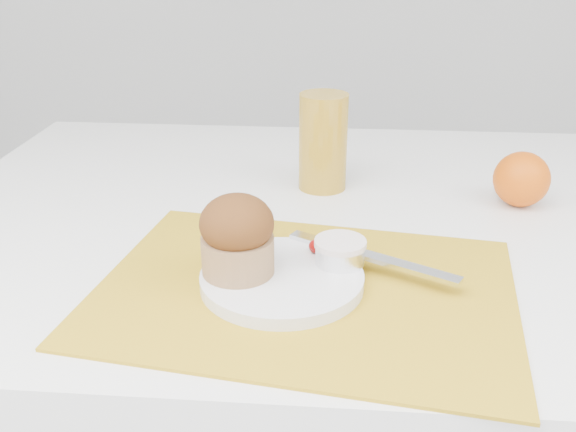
# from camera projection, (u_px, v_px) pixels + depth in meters

# --- Properties ---
(table) EXTENTS (1.20, 0.80, 0.75)m
(table) POSITION_uv_depth(u_px,v_px,m) (347.00, 423.00, 1.04)
(table) COLOR white
(table) RESTS_ON ground
(placemat) EXTENTS (0.48, 0.38, 0.00)m
(placemat) POSITION_uv_depth(u_px,v_px,m) (305.00, 289.00, 0.69)
(placemat) COLOR gold
(placemat) RESTS_ON table
(plate) EXTENTS (0.21, 0.21, 0.01)m
(plate) POSITION_uv_depth(u_px,v_px,m) (282.00, 279.00, 0.69)
(plate) COLOR white
(plate) RESTS_ON placemat
(ramekin) EXTENTS (0.06, 0.06, 0.02)m
(ramekin) POSITION_uv_depth(u_px,v_px,m) (340.00, 253.00, 0.71)
(ramekin) COLOR silver
(ramekin) RESTS_ON plate
(cream) EXTENTS (0.06, 0.06, 0.01)m
(cream) POSITION_uv_depth(u_px,v_px,m) (340.00, 243.00, 0.70)
(cream) COLOR silver
(cream) RESTS_ON ramekin
(raspberry_near) EXTENTS (0.02, 0.02, 0.02)m
(raspberry_near) POSITION_uv_depth(u_px,v_px,m) (316.00, 246.00, 0.73)
(raspberry_near) COLOR #5E0402
(raspberry_near) RESTS_ON plate
(raspberry_far) EXTENTS (0.02, 0.02, 0.02)m
(raspberry_far) POSITION_uv_depth(u_px,v_px,m) (332.00, 253.00, 0.72)
(raspberry_far) COLOR #5A0211
(raspberry_far) RESTS_ON plate
(butter_knife) EXTENTS (0.19, 0.11, 0.01)m
(butter_knife) POSITION_uv_depth(u_px,v_px,m) (371.00, 257.00, 0.72)
(butter_knife) COLOR silver
(butter_knife) RESTS_ON plate
(orange) EXTENTS (0.08, 0.08, 0.08)m
(orange) POSITION_uv_depth(u_px,v_px,m) (521.00, 179.00, 0.89)
(orange) COLOR #E35908
(orange) RESTS_ON table
(juice_glass) EXTENTS (0.09, 0.09, 0.14)m
(juice_glass) POSITION_uv_depth(u_px,v_px,m) (323.00, 142.00, 0.94)
(juice_glass) COLOR #B38821
(juice_glass) RESTS_ON table
(muffin) EXTENTS (0.09, 0.09, 0.09)m
(muffin) POSITION_uv_depth(u_px,v_px,m) (237.00, 236.00, 0.68)
(muffin) COLOR #A67B50
(muffin) RESTS_ON plate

